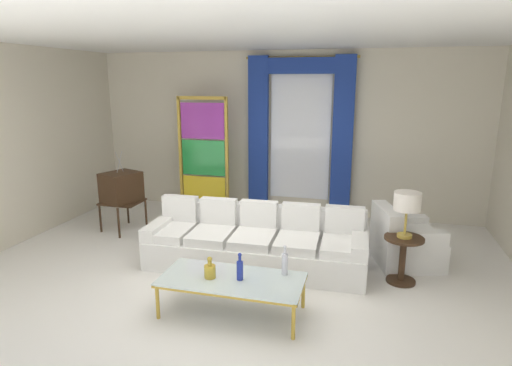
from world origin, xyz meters
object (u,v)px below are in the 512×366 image
(coffee_table, at_px, (232,281))
(couch_white_long, at_px, (256,244))
(vintage_tv, at_px, (121,188))
(round_side_table, at_px, (403,255))
(armchair_white, at_px, (403,244))
(stained_glass_divider, at_px, (204,160))
(bottle_amber_squat, at_px, (210,270))
(bottle_crystal_tall, at_px, (285,263))
(table_lamp_brass, at_px, (407,203))
(bottle_blue_decanter, at_px, (240,269))
(peacock_figurine, at_px, (212,213))

(coffee_table, bearing_deg, couch_white_long, 93.26)
(coffee_table, distance_m, vintage_tv, 3.32)
(couch_white_long, distance_m, round_side_table, 1.89)
(coffee_table, relative_size, armchair_white, 1.51)
(coffee_table, relative_size, stained_glass_divider, 0.70)
(couch_white_long, relative_size, bottle_amber_squat, 12.32)
(couch_white_long, bearing_deg, armchair_white, 16.41)
(armchair_white, height_order, stained_glass_divider, stained_glass_divider)
(bottle_crystal_tall, relative_size, table_lamp_brass, 0.59)
(bottle_blue_decanter, relative_size, table_lamp_brass, 0.53)
(coffee_table, bearing_deg, bottle_crystal_tall, 23.61)
(armchair_white, bearing_deg, peacock_figurine, 164.78)
(table_lamp_brass, bearing_deg, armchair_white, 85.62)
(bottle_amber_squat, relative_size, round_side_table, 0.40)
(bottle_amber_squat, xyz_separation_m, vintage_tv, (-2.36, 2.09, 0.24))
(coffee_table, relative_size, bottle_crystal_tall, 4.55)
(bottle_amber_squat, bearing_deg, round_side_table, 32.32)
(stained_glass_divider, bearing_deg, bottle_blue_decanter, -62.26)
(couch_white_long, distance_m, armchair_white, 2.02)
(armchair_white, relative_size, stained_glass_divider, 0.46)
(vintage_tv, xyz_separation_m, armchair_white, (4.45, -0.20, -0.44))
(round_side_table, bearing_deg, armchair_white, 85.62)
(stained_glass_divider, bearing_deg, round_side_table, -29.26)
(armchair_white, xyz_separation_m, stained_glass_divider, (-3.43, 1.29, 0.77))
(peacock_figurine, bearing_deg, coffee_table, -65.23)
(coffee_table, xyz_separation_m, armchair_white, (1.86, 1.85, -0.09))
(bottle_crystal_tall, distance_m, round_side_table, 1.65)
(bottle_crystal_tall, xyz_separation_m, peacock_figurine, (-1.77, 2.46, -0.33))
(couch_white_long, bearing_deg, bottle_blue_decanter, -82.62)
(bottle_amber_squat, xyz_separation_m, armchair_white, (2.09, 1.90, -0.21))
(bottle_crystal_tall, relative_size, bottle_amber_squat, 1.41)
(couch_white_long, height_order, bottle_crystal_tall, couch_white_long)
(table_lamp_brass, bearing_deg, round_side_table, 90.00)
(couch_white_long, height_order, coffee_table, couch_white_long)
(bottle_crystal_tall, bearing_deg, coffee_table, -156.39)
(bottle_crystal_tall, xyz_separation_m, armchair_white, (1.34, 1.62, -0.26))
(bottle_amber_squat, bearing_deg, table_lamp_brass, 32.32)
(bottle_blue_decanter, relative_size, round_side_table, 0.51)
(round_side_table, bearing_deg, vintage_tv, 169.73)
(couch_white_long, bearing_deg, bottle_crystal_tall, -60.18)
(couch_white_long, height_order, bottle_amber_squat, couch_white_long)
(table_lamp_brass, bearing_deg, coffee_table, -145.57)
(couch_white_long, relative_size, round_side_table, 4.95)
(bottle_amber_squat, distance_m, table_lamp_brass, 2.48)
(coffee_table, height_order, table_lamp_brass, table_lamp_brass)
(bottle_blue_decanter, distance_m, peacock_figurine, 3.03)
(stained_glass_divider, relative_size, round_side_table, 3.70)
(bottle_crystal_tall, relative_size, armchair_white, 0.33)
(couch_white_long, bearing_deg, vintage_tv, 163.06)
(coffee_table, distance_m, bottle_blue_decanter, 0.18)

